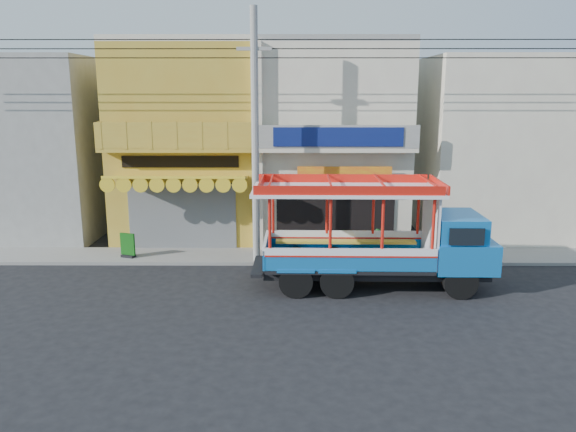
# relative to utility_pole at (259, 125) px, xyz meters

# --- Properties ---
(ground) EXTENTS (90.00, 90.00, 0.00)m
(ground) POSITION_rel_utility_pole_xyz_m (0.85, -3.30, -5.03)
(ground) COLOR black
(ground) RESTS_ON ground
(sidewalk) EXTENTS (30.00, 2.00, 0.12)m
(sidewalk) POSITION_rel_utility_pole_xyz_m (0.85, 0.70, -4.97)
(sidewalk) COLOR slate
(sidewalk) RESTS_ON ground
(shophouse_left) EXTENTS (6.00, 7.50, 8.24)m
(shophouse_left) POSITION_rel_utility_pole_xyz_m (-3.15, 4.66, -0.92)
(shophouse_left) COLOR #B88E28
(shophouse_left) RESTS_ON ground
(shophouse_right) EXTENTS (6.00, 6.75, 8.24)m
(shophouse_right) POSITION_rel_utility_pole_xyz_m (2.85, 4.66, -0.93)
(shophouse_right) COLOR beige
(shophouse_right) RESTS_ON ground
(party_pilaster) EXTENTS (0.35, 0.30, 8.00)m
(party_pilaster) POSITION_rel_utility_pole_xyz_m (-0.15, 1.55, -1.03)
(party_pilaster) COLOR beige
(party_pilaster) RESTS_ON ground
(filler_building_left) EXTENTS (6.00, 6.00, 7.60)m
(filler_building_left) POSITION_rel_utility_pole_xyz_m (-10.15, 4.70, -1.23)
(filler_building_left) COLOR gray
(filler_building_left) RESTS_ON ground
(filler_building_right) EXTENTS (6.00, 6.00, 7.60)m
(filler_building_right) POSITION_rel_utility_pole_xyz_m (9.85, 4.70, -1.23)
(filler_building_right) COLOR beige
(filler_building_right) RESTS_ON ground
(utility_pole) EXTENTS (28.00, 0.26, 9.00)m
(utility_pole) POSITION_rel_utility_pole_xyz_m (0.00, 0.00, 0.00)
(utility_pole) COLOR gray
(utility_pole) RESTS_ON ground
(songthaew_truck) EXTENTS (7.54, 2.65, 3.50)m
(songthaew_truck) POSITION_rel_utility_pole_xyz_m (4.28, -2.58, -3.35)
(songthaew_truck) COLOR black
(songthaew_truck) RESTS_ON ground
(green_sign) EXTENTS (0.59, 0.43, 0.92)m
(green_sign) POSITION_rel_utility_pole_xyz_m (-4.98, 0.36, -4.53)
(green_sign) COLOR black
(green_sign) RESTS_ON sidewalk
(potted_plant_a) EXTENTS (1.26, 1.21, 1.08)m
(potted_plant_a) POSITION_rel_utility_pole_xyz_m (2.58, 0.46, -4.37)
(potted_plant_a) COLOR #18551F
(potted_plant_a) RESTS_ON sidewalk
(potted_plant_b) EXTENTS (0.62, 0.69, 1.04)m
(potted_plant_b) POSITION_rel_utility_pole_xyz_m (5.13, 0.12, -4.39)
(potted_plant_b) COLOR #18551F
(potted_plant_b) RESTS_ON sidewalk
(potted_plant_c) EXTENTS (0.74, 0.74, 1.03)m
(potted_plant_c) POSITION_rel_utility_pole_xyz_m (4.45, 0.98, -4.40)
(potted_plant_c) COLOR #18551F
(potted_plant_c) RESTS_ON sidewalk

